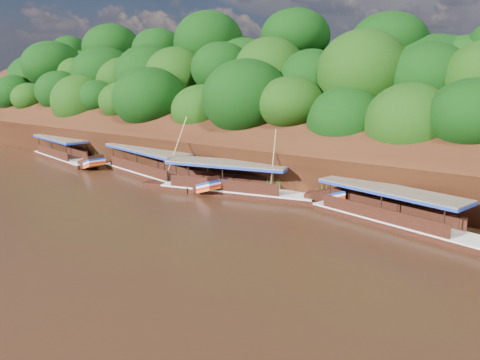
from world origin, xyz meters
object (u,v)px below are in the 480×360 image
object	(u,v)px
boat_2	(157,173)
boat_3	(67,156)
boat_0	(411,222)
boat_1	(246,188)

from	to	relation	value
boat_2	boat_3	size ratio (longest dim) A/B	1.18
boat_0	boat_2	xyz separation A→B (m)	(-23.61, 0.81, 0.06)
boat_0	boat_3	bearing A→B (deg)	-168.54
boat_2	boat_3	bearing A→B (deg)	-169.47
boat_0	boat_1	size ratio (longest dim) A/B	0.97
boat_2	boat_0	bearing A→B (deg)	9.52
boat_0	boat_2	world-z (taller)	boat_2
boat_1	boat_3	xyz separation A→B (m)	(-25.00, 0.25, -0.02)
boat_1	boat_2	world-z (taller)	boat_2
boat_1	boat_2	size ratio (longest dim) A/B	0.90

